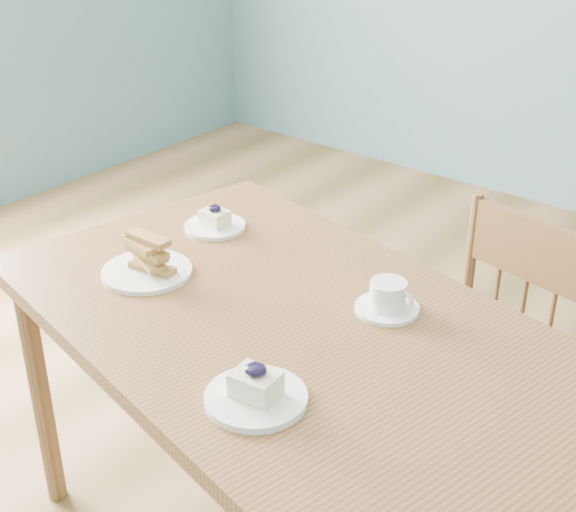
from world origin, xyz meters
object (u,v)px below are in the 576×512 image
at_px(cheesecake_plate_far, 215,223).
at_px(biscotti_plate, 146,262).
at_px(dining_chair, 485,376).
at_px(coffee_cup, 388,299).
at_px(dining_table, 296,353).
at_px(cheesecake_plate_near, 256,392).

height_order(cheesecake_plate_far, biscotti_plate, biscotti_plate).
height_order(dining_chair, cheesecake_plate_far, dining_chair).
relative_size(dining_chair, coffee_cup, 6.10).
relative_size(cheesecake_plate_far, biscotti_plate, 0.75).
height_order(dining_table, cheesecake_plate_far, cheesecake_plate_far).
relative_size(cheesecake_plate_far, coffee_cup, 1.14).
bearing_deg(biscotti_plate, coffee_cup, 22.03).
bearing_deg(biscotti_plate, dining_chair, 41.41).
bearing_deg(coffee_cup, dining_chair, 71.58).
distance_m(dining_chair, coffee_cup, 0.48).
relative_size(dining_table, cheesecake_plate_far, 9.72).
distance_m(dining_chair, cheesecake_plate_near, 0.81).
height_order(coffee_cup, biscotti_plate, biscotti_plate).
distance_m(dining_table, coffee_cup, 0.22).
relative_size(dining_table, cheesecake_plate_near, 8.20).
relative_size(cheesecake_plate_near, cheesecake_plate_far, 1.19).
bearing_deg(dining_chair, biscotti_plate, -127.77).
distance_m(cheesecake_plate_far, coffee_cup, 0.56).
height_order(cheesecake_plate_far, coffee_cup, coffee_cup).
height_order(dining_table, dining_chair, dining_chair).
xyz_separation_m(dining_table, coffee_cup, (0.12, 0.16, 0.10)).
xyz_separation_m(dining_table, cheesecake_plate_near, (0.10, -0.24, 0.09)).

